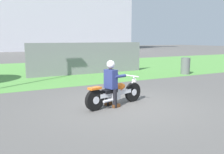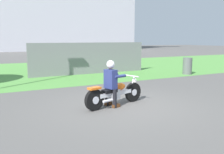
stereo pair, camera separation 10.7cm
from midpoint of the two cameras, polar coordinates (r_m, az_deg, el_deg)
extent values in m
plane|color=#565451|center=(7.55, 3.07, -6.62)|extent=(120.00, 120.00, 0.00)
cube|color=#549342|center=(16.41, -14.26, 1.49)|extent=(60.00, 12.00, 0.01)
cylinder|color=black|center=(8.02, 5.24, -3.48)|extent=(0.62, 0.26, 0.61)
cylinder|color=silver|center=(8.02, 5.24, -3.48)|extent=(0.24, 0.19, 0.21)
cylinder|color=black|center=(6.99, -3.61, -5.29)|extent=(0.62, 0.26, 0.61)
cylinder|color=silver|center=(6.99, -3.61, -5.29)|extent=(0.24, 0.19, 0.21)
cube|color=silver|center=(7.47, 1.12, -3.74)|extent=(1.25, 0.44, 0.12)
cube|color=silver|center=(7.44, 0.84, -3.94)|extent=(0.37, 0.31, 0.28)
ellipsoid|color=orange|center=(7.55, 2.13, -2.21)|extent=(0.48, 0.34, 0.22)
cube|color=black|center=(7.30, -0.15, -3.22)|extent=(0.48, 0.34, 0.10)
cube|color=orange|center=(6.92, -3.64, -2.59)|extent=(0.40, 0.28, 0.06)
cylinder|color=silver|center=(7.94, 5.02, -1.77)|extent=(0.26, 0.11, 0.53)
cylinder|color=silver|center=(7.85, 4.79, 0.27)|extent=(0.19, 0.65, 0.04)
sphere|color=white|center=(8.00, 5.57, -0.90)|extent=(0.16, 0.16, 0.16)
cylinder|color=silver|center=(7.20, 0.11, -5.35)|extent=(0.55, 0.21, 0.08)
cylinder|color=black|center=(7.51, -0.83, -4.51)|extent=(0.12, 0.12, 0.55)
cube|color=#593319|center=(7.60, -0.48, -6.11)|extent=(0.26, 0.15, 0.10)
cylinder|color=black|center=(7.24, 1.04, -5.00)|extent=(0.12, 0.12, 0.55)
cube|color=#593319|center=(7.34, 1.38, -6.65)|extent=(0.26, 0.15, 0.10)
cube|color=navy|center=(7.26, 0.09, -0.47)|extent=(0.31, 0.42, 0.56)
cylinder|color=navy|center=(7.52, 0.48, 0.46)|extent=(0.43, 0.19, 0.09)
cylinder|color=navy|center=(7.28, 2.28, 0.17)|extent=(0.43, 0.19, 0.09)
sphere|color=tan|center=(7.21, 0.09, 2.67)|extent=(0.20, 0.20, 0.20)
sphere|color=silver|center=(7.21, 0.09, 2.90)|extent=(0.24, 0.24, 0.24)
cylinder|color=#595E5B|center=(14.80, 17.17, 2.43)|extent=(0.51, 0.51, 0.95)
cube|color=slate|center=(14.33, -4.76, 4.31)|extent=(7.00, 0.06, 1.80)
camera|label=1|loc=(0.05, -89.59, 0.06)|focal=39.71mm
camera|label=2|loc=(0.05, 90.41, -0.06)|focal=39.71mm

